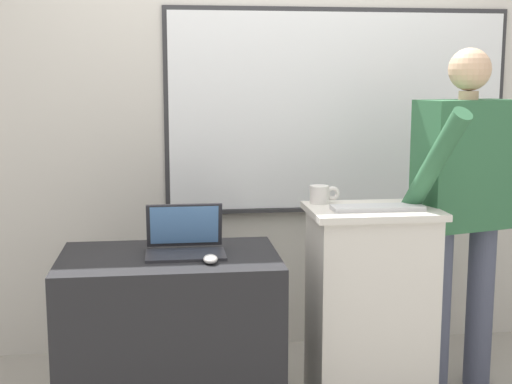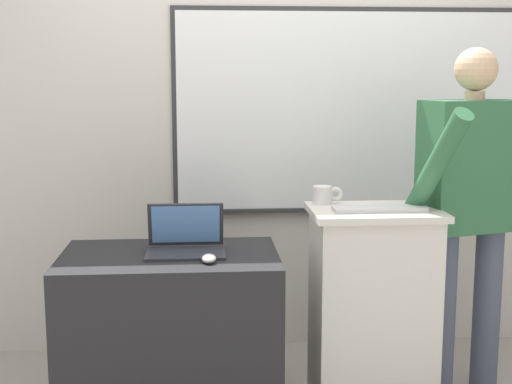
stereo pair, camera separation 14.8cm
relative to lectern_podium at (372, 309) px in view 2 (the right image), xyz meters
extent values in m
cube|color=beige|center=(-0.37, 0.87, 0.90)|extent=(6.40, 0.12, 2.73)
cube|color=#2D2D30|center=(0.03, 0.80, 0.86)|extent=(1.90, 0.02, 1.11)
cube|color=white|center=(0.03, 0.80, 0.86)|extent=(1.85, 0.02, 1.06)
cube|color=#2D2D30|center=(0.03, 0.78, 0.31)|extent=(1.66, 0.04, 0.02)
cube|color=beige|center=(0.00, 0.00, -0.02)|extent=(0.53, 0.39, 0.90)
cube|color=beige|center=(0.00, 0.00, 0.45)|extent=(0.58, 0.43, 0.03)
cube|color=black|center=(-0.91, -0.05, -0.09)|extent=(0.94, 0.61, 0.75)
cylinder|color=#474C60|center=(0.35, 0.07, -0.07)|extent=(0.13, 0.13, 0.80)
cylinder|color=#474C60|center=(0.60, 0.14, -0.07)|extent=(0.13, 0.13, 0.80)
cube|color=#2D603D|center=(0.47, 0.11, 0.64)|extent=(0.51, 0.34, 0.60)
cylinder|color=tan|center=(0.47, 0.11, 0.96)|extent=(0.09, 0.09, 0.04)
sphere|color=tan|center=(0.47, 0.11, 1.08)|extent=(0.20, 0.20, 0.20)
cylinder|color=#2D603D|center=(0.23, -0.14, 0.67)|extent=(0.19, 0.43, 0.50)
cube|color=#28282D|center=(-0.84, -0.07, 0.29)|extent=(0.34, 0.21, 0.01)
cube|color=#28282D|center=(-0.84, 0.05, 0.39)|extent=(0.33, 0.06, 0.20)
cube|color=#598CCC|center=(-0.84, 0.05, 0.40)|extent=(0.30, 0.05, 0.17)
cube|color=silver|center=(0.01, -0.05, 0.47)|extent=(0.41, 0.12, 0.02)
ellipsoid|color=silver|center=(-0.74, -0.20, 0.30)|extent=(0.06, 0.10, 0.03)
cylinder|color=silver|center=(-0.21, 0.14, 0.50)|extent=(0.09, 0.09, 0.08)
torus|color=silver|center=(-0.15, 0.14, 0.51)|extent=(0.07, 0.02, 0.07)
camera|label=1|loc=(-0.91, -3.05, 1.04)|focal=50.00mm
camera|label=2|loc=(-0.77, -3.06, 1.04)|focal=50.00mm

